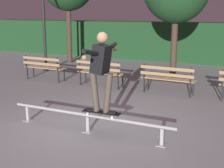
% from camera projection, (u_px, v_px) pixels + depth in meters
% --- Properties ---
extents(ground_plane, '(90.00, 90.00, 0.00)m').
position_uv_depth(ground_plane, '(91.00, 130.00, 6.49)').
color(ground_plane, '#99999E').
extents(hedge_backdrop, '(24.00, 1.20, 1.90)m').
position_uv_depth(hedge_backdrop, '(193.00, 42.00, 15.09)').
color(hedge_backdrop, '#193D1E').
rests_on(hedge_backdrop, ground).
extents(grind_rail, '(3.65, 0.18, 0.38)m').
position_uv_depth(grind_rail, '(88.00, 118.00, 6.34)').
color(grind_rail, '#9E9EA3').
rests_on(grind_rail, ground).
extents(skateboard, '(0.79, 0.23, 0.09)m').
position_uv_depth(skateboard, '(101.00, 112.00, 6.17)').
color(skateboard, black).
rests_on(skateboard, grind_rail).
extents(skateboarder, '(0.62, 1.41, 1.56)m').
position_uv_depth(skateboarder, '(101.00, 66.00, 5.96)').
color(skateboarder, black).
rests_on(skateboarder, skateboard).
extents(park_bench_leftmost, '(1.62, 0.48, 0.88)m').
position_uv_depth(park_bench_leftmost, '(44.00, 66.00, 11.06)').
color(park_bench_leftmost, black).
rests_on(park_bench_leftmost, ground).
extents(park_bench_left_center, '(1.62, 0.48, 0.88)m').
position_uv_depth(park_bench_left_center, '(100.00, 71.00, 10.11)').
color(park_bench_left_center, black).
rests_on(park_bench_left_center, ground).
extents(park_bench_right_center, '(1.62, 0.48, 0.88)m').
position_uv_depth(park_bench_right_center, '(168.00, 77.00, 9.17)').
color(park_bench_right_center, black).
rests_on(park_bench_right_center, ground).
extents(lamp_post_left, '(0.32, 0.32, 3.90)m').
position_uv_depth(lamp_post_left, '(43.00, 9.00, 12.45)').
color(lamp_post_left, black).
rests_on(lamp_post_left, ground).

